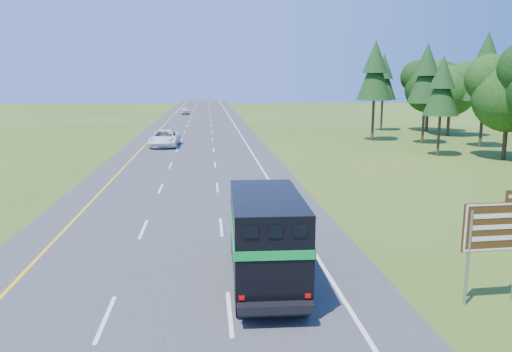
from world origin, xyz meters
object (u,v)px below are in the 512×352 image
Objects in this scene: white_suv at (165,138)px; far_car at (185,111)px; horse_truck at (265,234)px; exit_sign at (496,231)px.

far_car is (-0.00, 51.07, -0.13)m from white_suv.
white_suv is 51.07m from far_car.
white_suv is (-6.41, 36.83, -0.86)m from horse_truck.
far_car is at bearing 92.31° from white_suv.
horse_truck reaches higher than white_suv.
horse_truck is at bearing -88.06° from far_car.
horse_truck is 1.71× the size of far_car.
far_car is 91.24m from exit_sign.
exit_sign is (13.31, -90.25, 1.60)m from far_car.
horse_truck is 1.19× the size of white_suv.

